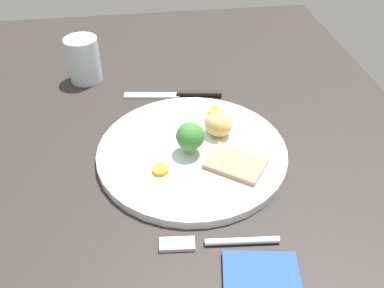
# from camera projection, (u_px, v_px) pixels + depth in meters

# --- Properties ---
(dining_table) EXTENTS (1.20, 0.84, 0.04)m
(dining_table) POSITION_uv_depth(u_px,v_px,m) (178.00, 168.00, 0.67)
(dining_table) COLOR #2B2623
(dining_table) RESTS_ON ground
(dinner_plate) EXTENTS (0.30, 0.30, 0.01)m
(dinner_plate) POSITION_uv_depth(u_px,v_px,m) (192.00, 152.00, 0.66)
(dinner_plate) COLOR white
(dinner_plate) RESTS_ON dining_table
(meat_slice_main) EXTENTS (0.10, 0.10, 0.01)m
(meat_slice_main) POSITION_uv_depth(u_px,v_px,m) (236.00, 163.00, 0.62)
(meat_slice_main) COLOR tan
(meat_slice_main) RESTS_ON dinner_plate
(roast_potato_left) EXTENTS (0.06, 0.06, 0.04)m
(roast_potato_left) POSITION_uv_depth(u_px,v_px,m) (218.00, 124.00, 0.67)
(roast_potato_left) COLOR #D8B260
(roast_potato_left) RESTS_ON dinner_plate
(carrot_coin_front) EXTENTS (0.02, 0.02, 0.01)m
(carrot_coin_front) POSITION_uv_depth(u_px,v_px,m) (160.00, 170.00, 0.61)
(carrot_coin_front) COLOR orange
(carrot_coin_front) RESTS_ON dinner_plate
(carrot_coin_back) EXTENTS (0.02, 0.02, 0.01)m
(carrot_coin_back) POSITION_uv_depth(u_px,v_px,m) (215.00, 112.00, 0.73)
(carrot_coin_back) COLOR orange
(carrot_coin_back) RESTS_ON dinner_plate
(broccoli_floret) EXTENTS (0.04, 0.04, 0.05)m
(broccoli_floret) POSITION_uv_depth(u_px,v_px,m) (190.00, 135.00, 0.63)
(broccoli_floret) COLOR #8CB766
(broccoli_floret) RESTS_ON dinner_plate
(fork) EXTENTS (0.03, 0.15, 0.01)m
(fork) POSITION_uv_depth(u_px,v_px,m) (215.00, 242.00, 0.53)
(fork) COLOR silver
(fork) RESTS_ON dining_table
(knife) EXTENTS (0.04, 0.19, 0.01)m
(knife) POSITION_uv_depth(u_px,v_px,m) (182.00, 95.00, 0.80)
(knife) COLOR black
(knife) RESTS_ON dining_table
(water_glass) EXTENTS (0.06, 0.06, 0.09)m
(water_glass) POSITION_uv_depth(u_px,v_px,m) (84.00, 60.00, 0.82)
(water_glass) COLOR silver
(water_glass) RESTS_ON dining_table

